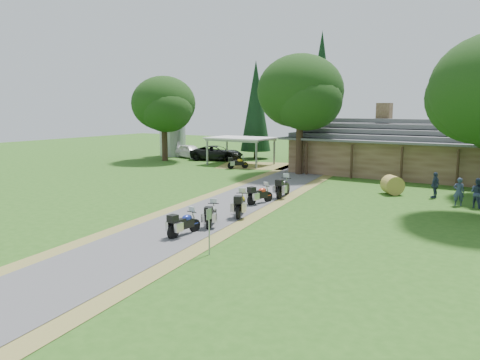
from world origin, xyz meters
The scene contains 22 objects.
ground centered at (0.00, 0.00, 0.00)m, with size 120.00×120.00×0.00m, color #295618.
driveway centered at (-0.50, 4.00, 0.00)m, with size 46.00×46.00×0.00m, color #4C4C4F.
lodge centered at (6.00, 24.00, 2.45)m, with size 21.40×9.40×4.90m, color brown, non-canonical shape.
silo centered at (-22.21, 25.63, 3.15)m, with size 3.11×3.11×6.31m, color gray.
carport centered at (-10.74, 22.69, 1.40)m, with size 6.44×4.29×2.79m, color silver, non-canonical shape.
car_white_sedan centered at (-19.06, 24.93, 0.97)m, with size 5.82×2.46×1.94m, color white.
car_dark_suv centered at (-15.04, 24.62, 1.21)m, with size 6.31×2.69×2.42m, color black.
motorcycle_row_a centered at (1.24, -1.40, 0.63)m, with size 1.84×0.60×1.26m, color navy, non-canonical shape.
motorcycle_row_b centered at (1.24, 0.76, 0.63)m, with size 1.83×0.60×1.26m, color #B8BBC0, non-canonical shape.
motorcycle_row_c centered at (1.35, 3.32, 0.71)m, with size 2.07×0.67×1.41m, color #C0A405, non-canonical shape.
motorcycle_row_d centered at (0.67, 6.66, 0.64)m, with size 1.86×0.61×1.27m, color red, non-canonical shape.
motorcycle_row_e centered at (0.88, 9.36, 0.72)m, with size 2.11×0.69×1.44m, color black, non-canonical shape.
motorcycle_carport_a centered at (-9.24, 19.78, 0.61)m, with size 1.80×0.59×1.23m, color gold, non-canonical shape.
person_a centered at (10.99, 12.47, 1.00)m, with size 0.57×0.41×2.00m, color #313F5D.
person_b centered at (12.01, 12.40, 1.04)m, with size 0.59×0.42×2.07m, color #313F5D.
person_c centered at (9.36, 14.33, 0.99)m, with size 0.56×0.40×1.98m, color #313F5D.
hay_bale centered at (6.69, 14.16, 0.63)m, with size 1.27×1.27×1.16m, color olive.
sign_post centered at (3.88, -3.08, 0.95)m, with size 0.34×0.06×1.90m, color gray, non-canonical shape.
oak_lodge_left centered at (-2.72, 19.48, 5.80)m, with size 7.39×7.39×11.61m, color #14330F, non-canonical shape.
oak_silo centered at (-19.72, 21.32, 5.02)m, with size 6.93×6.93×10.03m, color #14330F, non-canonical shape.
cedar_near centered at (-4.03, 27.22, 6.67)m, with size 3.74×3.74×13.34m, color black.
cedar_far centered at (-12.29, 28.38, 5.50)m, with size 3.43×3.43×11.01m, color black.
Camera 1 is at (14.49, -17.70, 5.86)m, focal length 35.00 mm.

